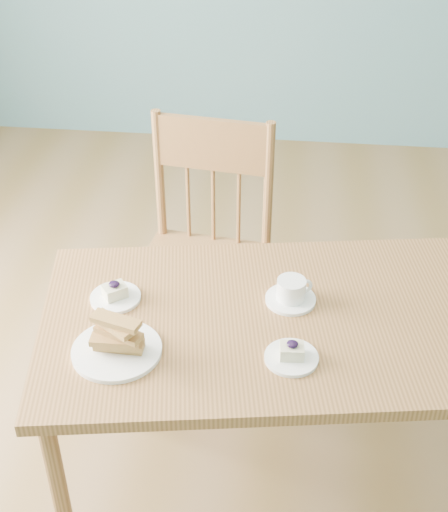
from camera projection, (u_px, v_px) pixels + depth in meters
The scene contains 7 objects.
room at pixel (374, 91), 1.69m from camera, with size 5.01×5.01×2.71m.
dining_table at pixel (269, 335), 2.06m from camera, with size 1.40×0.94×0.70m.
dining_chair at pixel (204, 256), 2.60m from camera, with size 0.50×0.48×0.99m.
cheesecake_plate_near at pixel (292, 355), 1.87m from camera, with size 0.14×0.14×0.06m.
cheesecake_plate_far at pixel (115, 295), 2.08m from camera, with size 0.15×0.15×0.06m.
coffee_cup at pixel (291, 292), 2.06m from camera, with size 0.15×0.15×0.07m.
biscotti_plate at pixel (116, 340), 1.88m from camera, with size 0.24×0.24×0.13m.
Camera 1 is at (-0.18, -1.64, 2.00)m, focal length 50.00 mm.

